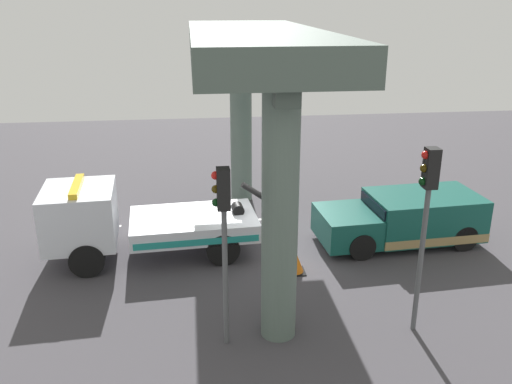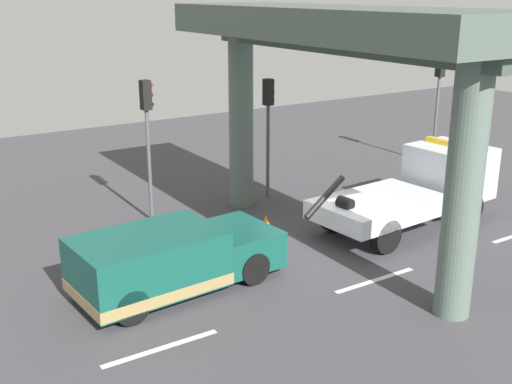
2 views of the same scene
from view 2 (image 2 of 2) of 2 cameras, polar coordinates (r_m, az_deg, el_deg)
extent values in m
cube|color=#423F44|center=(18.37, 5.59, -5.34)|extent=(60.00, 40.00, 0.10)
cube|color=silver|center=(13.73, -8.52, -13.72)|extent=(2.60, 0.16, 0.01)
cube|color=silver|center=(16.73, 10.67, -7.79)|extent=(2.60, 0.16, 0.01)
cube|color=silver|center=(19.32, 10.90, -1.31)|extent=(4.00, 2.66, 0.55)
cube|color=silver|center=(21.65, 16.97, 1.82)|extent=(2.20, 2.44, 1.65)
cube|color=black|center=(22.05, 18.02, 2.98)|extent=(0.21, 2.21, 0.66)
cube|color=teal|center=(20.13, 8.37, -0.65)|extent=(3.64, 0.27, 0.20)
cylinder|color=black|center=(17.60, 6.19, -0.47)|extent=(1.42, 0.28, 1.07)
cylinder|color=black|center=(18.24, 8.01, -1.00)|extent=(0.39, 0.47, 0.36)
cube|color=yellow|center=(21.43, 17.19, 4.15)|extent=(0.37, 1.93, 0.16)
cylinder|color=black|center=(22.37, 14.32, -0.06)|extent=(1.02, 0.39, 1.00)
cylinder|color=black|center=(21.21, 18.65, -1.44)|extent=(1.02, 0.39, 1.00)
cylinder|color=black|center=(19.61, 7.07, -2.15)|extent=(1.02, 0.39, 1.00)
cylinder|color=black|center=(18.28, 11.58, -3.89)|extent=(1.02, 0.39, 1.00)
cube|color=#145147|center=(15.49, -9.68, -6.20)|extent=(3.60, 2.44, 1.35)
cube|color=#145147|center=(16.79, -1.76, -4.75)|extent=(1.87, 2.23, 0.95)
cube|color=black|center=(16.17, -4.23, -3.80)|extent=(0.19, 1.94, 0.59)
cube|color=#9E8451|center=(15.70, -9.59, -7.85)|extent=(3.62, 2.45, 0.28)
cylinder|color=black|center=(17.56, -3.96, -4.76)|extent=(0.86, 0.34, 0.84)
cylinder|color=black|center=(16.11, -0.22, -6.86)|extent=(0.86, 0.34, 0.84)
cylinder|color=black|center=(16.14, -14.20, -7.38)|extent=(0.86, 0.34, 0.84)
cylinder|color=black|center=(14.55, -11.18, -10.06)|extent=(0.86, 0.34, 0.84)
cylinder|color=#596B60|center=(21.26, -1.35, 6.39)|extent=(0.82, 0.82, 5.89)
cylinder|color=#596B60|center=(14.45, 18.12, 0.02)|extent=(0.82, 0.82, 5.89)
cube|color=#4B5B52|center=(17.10, 6.94, 14.84)|extent=(3.60, 11.22, 0.82)
cube|color=#3E4A43|center=(17.14, 6.87, 12.87)|extent=(0.50, 10.82, 0.36)
cylinder|color=#515456|center=(20.27, -9.56, 2.27)|extent=(0.12, 0.12, 3.61)
cube|color=black|center=(19.80, -9.89, 8.58)|extent=(0.28, 0.32, 0.90)
sphere|color=red|center=(19.82, -9.51, 9.48)|extent=(0.18, 0.18, 0.18)
sphere|color=#3A2D06|center=(19.86, -9.46, 8.63)|extent=(0.18, 0.18, 0.18)
sphere|color=black|center=(19.91, -9.42, 7.78)|extent=(0.18, 0.18, 0.18)
cylinder|color=#515456|center=(22.39, 1.08, 3.61)|extent=(0.12, 0.12, 3.33)
cube|color=black|center=(21.97, 1.11, 8.96)|extent=(0.28, 0.32, 0.90)
sphere|color=red|center=(22.01, 1.46, 9.77)|extent=(0.18, 0.18, 0.18)
sphere|color=#3A2D06|center=(22.06, 1.46, 9.00)|extent=(0.18, 0.18, 0.18)
sphere|color=black|center=(22.10, 1.45, 8.23)|extent=(0.18, 0.18, 0.18)
cylinder|color=#515456|center=(27.88, 15.84, 6.15)|extent=(0.12, 0.12, 3.70)
cube|color=black|center=(27.54, 16.25, 10.84)|extent=(0.28, 0.32, 0.90)
sphere|color=#360605|center=(27.63, 16.52, 11.46)|extent=(0.18, 0.18, 0.18)
sphere|color=#3A2D06|center=(27.66, 16.47, 10.85)|extent=(0.18, 0.18, 0.18)
sphere|color=green|center=(27.69, 16.41, 10.23)|extent=(0.18, 0.18, 0.18)
cone|color=orange|center=(19.08, 0.89, -3.05)|extent=(0.54, 0.54, 0.71)
cube|color=black|center=(19.21, 0.88, -3.99)|extent=(0.59, 0.59, 0.03)
camera|label=1|loc=(31.41, -9.41, 18.30)|focal=38.20mm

